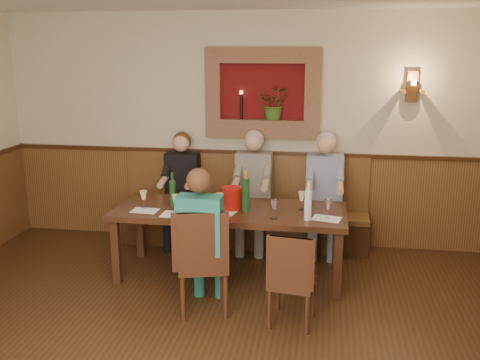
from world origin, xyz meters
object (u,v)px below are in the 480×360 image
object	(u,v)px
chair_near_left	(203,281)
wine_bottle_green_a	(246,194)
spittoon_bucket	(232,198)
person_bench_right	(324,204)
bench	(243,219)
person_bench_left	(181,200)
wine_bottle_green_b	(173,192)
chair_near_right	(292,297)
person_bench_mid	(253,201)
person_chair_front	(203,252)
dining_table	(230,216)
water_bottle	(308,204)

from	to	relation	value
chair_near_left	wine_bottle_green_a	distance (m)	1.03
spittoon_bucket	person_bench_right	bearing A→B (deg)	41.78
bench	person_bench_left	size ratio (longest dim) A/B	2.16
chair_near_left	wine_bottle_green_b	distance (m)	1.15
chair_near_right	spittoon_bucket	xyz separation A→B (m)	(-0.69, 0.92, 0.61)
person_bench_right	wine_bottle_green_a	world-z (taller)	person_bench_right
bench	person_bench_mid	distance (m)	0.32
wine_bottle_green_b	person_chair_front	bearing A→B (deg)	-58.04
person_bench_mid	person_chair_front	bearing A→B (deg)	-98.56
person_bench_right	wine_bottle_green_a	xyz separation A→B (m)	(-0.79, -0.88, 0.34)
wine_bottle_green_a	chair_near_right	bearing A→B (deg)	-58.49
chair_near_left	spittoon_bucket	xyz separation A→B (m)	(0.13, 0.80, 0.57)
wine_bottle_green_a	wine_bottle_green_b	world-z (taller)	wine_bottle_green_a
dining_table	water_bottle	size ratio (longest dim) A/B	6.26
person_bench_mid	person_bench_right	distance (m)	0.84
chair_near_left	person_bench_left	size ratio (longest dim) A/B	0.73
water_bottle	dining_table	bearing A→B (deg)	163.44
person_chair_front	wine_bottle_green_b	bearing A→B (deg)	121.96
wine_bottle_green_a	water_bottle	xyz separation A→B (m)	(0.64, -0.20, -0.03)
chair_near_left	water_bottle	xyz separation A→B (m)	(0.92, 0.56, 0.61)
person_bench_left	person_bench_mid	bearing A→B (deg)	-0.10
spittoon_bucket	wine_bottle_green_b	distance (m)	0.65
chair_near_right	wine_bottle_green_a	world-z (taller)	wine_bottle_green_a
person_bench_mid	water_bottle	world-z (taller)	person_bench_mid
person_bench_left	chair_near_right	bearing A→B (deg)	-50.29
person_chair_front	wine_bottle_green_a	xyz separation A→B (m)	(0.29, 0.73, 0.36)
person_bench_mid	water_bottle	distance (m)	1.31
person_bench_mid	wine_bottle_green_b	size ratio (longest dim) A/B	4.06
chair_near_right	person_bench_left	world-z (taller)	person_bench_left
chair_near_right	person_bench_mid	bearing A→B (deg)	116.30
person_bench_mid	wine_bottle_green_a	distance (m)	0.95
person_bench_left	spittoon_bucket	distance (m)	1.18
person_chair_front	wine_bottle_green_b	world-z (taller)	person_chair_front
chair_near_right	spittoon_bucket	bearing A→B (deg)	134.83
dining_table	wine_bottle_green_a	bearing A→B (deg)	-14.70
chair_near_left	wine_bottle_green_a	world-z (taller)	wine_bottle_green_a
wine_bottle_green_b	water_bottle	bearing A→B (deg)	-10.98
wine_bottle_green_a	wine_bottle_green_b	xyz separation A→B (m)	(-0.80, 0.08, -0.04)
spittoon_bucket	water_bottle	size ratio (longest dim) A/B	0.61
wine_bottle_green_a	person_chair_front	bearing A→B (deg)	-111.44
bench	person_bench_right	world-z (taller)	person_bench_right
dining_table	person_chair_front	xyz separation A→B (m)	(-0.11, -0.78, -0.11)
bench	spittoon_bucket	world-z (taller)	bench
person_bench_mid	chair_near_right	bearing A→B (deg)	-71.67
chair_near_left	person_bench_mid	size ratio (longest dim) A/B	0.70
person_bench_left	person_bench_mid	xyz separation A→B (m)	(0.88, -0.00, 0.02)
bench	chair_near_right	distance (m)	2.00
bench	chair_near_right	xyz separation A→B (m)	(0.71, -1.87, -0.08)
dining_table	bench	size ratio (longest dim) A/B	0.80
dining_table	person_bench_right	world-z (taller)	person_bench_right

